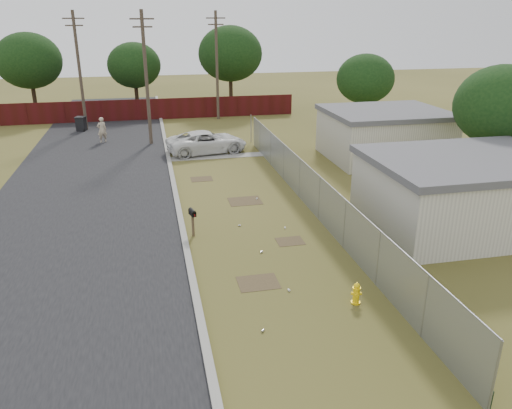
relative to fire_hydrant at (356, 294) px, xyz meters
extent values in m
plane|color=brown|center=(-1.97, 6.94, -0.35)|extent=(120.00, 120.00, 0.00)
cube|color=black|center=(-9.47, 14.94, -0.34)|extent=(9.00, 60.00, 0.02)
cube|color=#A3A298|center=(-4.97, 14.94, -0.29)|extent=(0.25, 60.00, 0.12)
cube|color=#A3A298|center=(-1.97, 18.44, -0.34)|extent=(6.20, 1.00, 0.03)
cylinder|color=gray|center=(1.13, -5.06, 0.65)|extent=(0.06, 0.06, 2.00)
cylinder|color=gray|center=(1.13, -2.06, 0.65)|extent=(0.06, 0.06, 2.00)
cylinder|color=gray|center=(1.13, 0.94, 0.65)|extent=(0.06, 0.06, 2.00)
cylinder|color=gray|center=(1.13, 3.94, 0.65)|extent=(0.06, 0.06, 2.00)
cylinder|color=gray|center=(1.13, 6.94, 0.65)|extent=(0.06, 0.06, 2.00)
cylinder|color=gray|center=(1.13, 9.94, 0.65)|extent=(0.06, 0.06, 2.00)
cylinder|color=gray|center=(1.13, 12.94, 0.65)|extent=(0.06, 0.06, 2.00)
cylinder|color=gray|center=(1.13, 15.94, 0.65)|extent=(0.06, 0.06, 2.00)
cylinder|color=gray|center=(1.13, 18.94, 0.65)|extent=(0.06, 0.06, 2.00)
cylinder|color=gray|center=(1.13, 21.94, 0.65)|extent=(0.06, 0.06, 2.00)
cylinder|color=gray|center=(1.13, 7.94, 1.65)|extent=(0.04, 26.00, 0.04)
cube|color=gray|center=(1.13, 7.94, 0.65)|extent=(0.01, 26.00, 2.00)
cube|color=black|center=(1.19, 7.94, -0.05)|extent=(0.03, 26.00, 0.60)
cube|color=#3F0D0E|center=(-7.97, 31.94, 0.55)|extent=(30.00, 0.12, 1.80)
cylinder|color=brown|center=(-5.97, 22.94, 4.15)|extent=(0.24, 0.24, 9.00)
cube|color=brown|center=(-5.97, 22.94, 8.05)|extent=(1.60, 0.10, 0.10)
cube|color=brown|center=(-5.97, 22.94, 7.55)|extent=(1.30, 0.10, 0.10)
cylinder|color=brown|center=(-10.97, 28.94, 4.15)|extent=(0.24, 0.24, 9.00)
cube|color=brown|center=(-10.97, 28.94, 8.05)|extent=(1.60, 0.10, 0.10)
cube|color=brown|center=(-10.97, 28.94, 7.55)|extent=(1.30, 0.10, 0.10)
cylinder|color=brown|center=(0.03, 30.94, 4.15)|extent=(0.24, 0.24, 9.00)
cube|color=brown|center=(0.03, 30.94, 8.05)|extent=(1.60, 0.10, 0.10)
cube|color=brown|center=(0.03, 30.94, 7.55)|extent=(1.30, 0.10, 0.10)
cube|color=beige|center=(7.03, 4.94, 1.05)|extent=(8.00, 6.00, 2.80)
cube|color=#525157|center=(7.03, 4.94, 2.60)|extent=(8.32, 6.24, 0.30)
cube|color=beige|center=(8.53, 15.94, 1.05)|extent=(7.00, 6.00, 2.80)
cube|color=#525157|center=(8.53, 15.94, 2.60)|extent=(7.28, 6.24, 0.30)
cylinder|color=#2F2215|center=(-15.97, 35.94, 1.30)|extent=(0.36, 0.36, 3.30)
ellipsoid|color=black|center=(-15.97, 35.94, 4.52)|extent=(5.70, 5.70, 4.84)
cylinder|color=#2F2215|center=(-6.97, 36.94, 1.08)|extent=(0.36, 0.36, 2.86)
ellipsoid|color=black|center=(-6.97, 36.94, 3.87)|extent=(4.94, 4.94, 4.20)
cylinder|color=#2F2215|center=(2.03, 35.94, 1.41)|extent=(0.36, 0.36, 3.52)
ellipsoid|color=black|center=(2.03, 35.94, 4.85)|extent=(6.08, 6.08, 5.17)
cylinder|color=#2F2215|center=(11.03, 24.94, 0.97)|extent=(0.36, 0.36, 2.64)
ellipsoid|color=black|center=(11.03, 24.94, 3.55)|extent=(4.56, 4.56, 3.88)
cylinder|color=#2F2215|center=(12.03, 9.94, 1.08)|extent=(0.36, 0.36, 2.86)
ellipsoid|color=black|center=(12.03, 9.94, 3.87)|extent=(4.94, 4.94, 4.20)
cylinder|color=yellow|center=(0.00, 0.00, -0.32)|extent=(0.36, 0.36, 0.05)
cylinder|color=yellow|center=(0.00, 0.00, -0.06)|extent=(0.25, 0.25, 0.51)
cylinder|color=yellow|center=(0.00, 0.00, 0.20)|extent=(0.33, 0.33, 0.04)
sphere|color=yellow|center=(0.00, 0.00, 0.27)|extent=(0.24, 0.24, 0.20)
cylinder|color=yellow|center=(0.00, 0.00, 0.37)|extent=(0.04, 0.04, 0.05)
cylinder|color=yellow|center=(-0.12, 0.03, 0.00)|extent=(0.11, 0.11, 0.10)
cylinder|color=yellow|center=(0.12, -0.02, 0.00)|extent=(0.11, 0.11, 0.10)
cylinder|color=yellow|center=(-0.03, -0.12, 0.00)|extent=(0.14, 0.13, 0.12)
cube|color=brown|center=(-4.57, 6.30, 0.15)|extent=(0.11, 0.11, 0.99)
cube|color=black|center=(-4.57, 6.30, 0.67)|extent=(0.29, 0.51, 0.18)
cylinder|color=black|center=(-4.57, 6.30, 0.76)|extent=(0.29, 0.51, 0.18)
cube|color=#A40B11|center=(-4.50, 6.05, 0.67)|extent=(0.03, 0.04, 0.10)
imported|color=white|center=(-2.35, 19.61, 0.38)|extent=(5.65, 3.37, 1.47)
imported|color=tan|center=(-9.37, 24.10, 0.56)|extent=(0.77, 0.63, 1.83)
cube|color=black|center=(-11.29, 28.42, 0.18)|extent=(0.82, 0.82, 1.07)
cube|color=black|center=(-11.29, 28.42, 0.74)|extent=(0.90, 0.90, 0.09)
cylinder|color=black|center=(-11.06, 28.01, -0.24)|extent=(0.11, 0.23, 0.22)
cylinder|color=silver|center=(-1.88, 1.17, -0.31)|extent=(0.09, 0.11, 0.07)
cylinder|color=#A3A3A8|center=(-2.15, 4.15, -0.31)|extent=(0.12, 0.11, 0.07)
cylinder|color=silver|center=(-0.63, 6.23, -0.31)|extent=(0.08, 0.11, 0.07)
cylinder|color=#A3A3A8|center=(-3.25, -0.88, -0.31)|extent=(0.12, 0.12, 0.07)
cylinder|color=silver|center=(-1.04, 10.08, -0.31)|extent=(0.12, 0.12, 0.07)
cylinder|color=#A3A3A8|center=(-2.50, 6.90, -0.31)|extent=(0.12, 0.10, 0.07)
camera|label=1|loc=(-6.04, -12.80, 8.28)|focal=35.00mm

